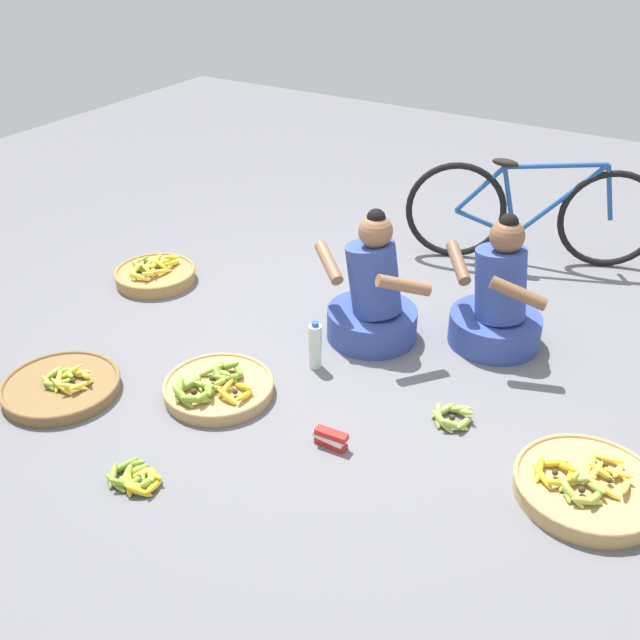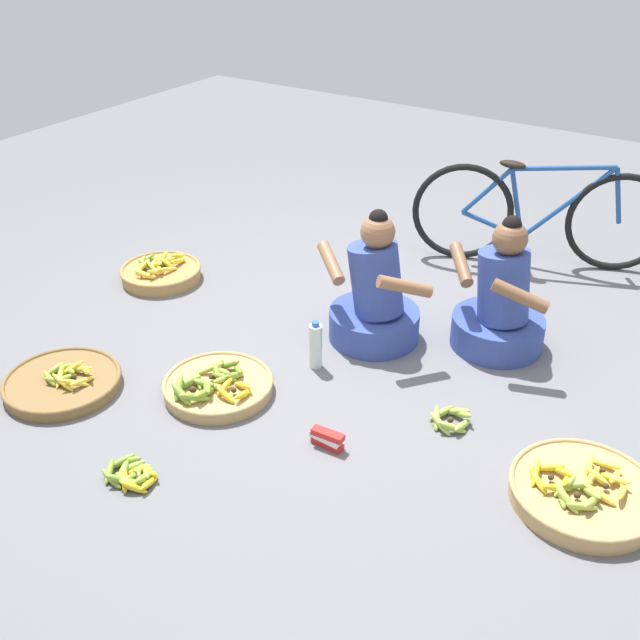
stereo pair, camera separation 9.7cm
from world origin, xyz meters
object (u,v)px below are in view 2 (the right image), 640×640
Objects in this scene: banana_basket_front_left at (584,491)px; loose_bananas_back_right at (450,419)px; water_bottle at (316,346)px; bicycle_leaning at (539,215)px; vendor_woman_front at (375,299)px; banana_basket_back_center at (161,272)px; banana_basket_front_center at (63,382)px; loose_bananas_front_right at (132,474)px; banana_basket_mid_left at (217,385)px; vendor_woman_behind at (500,306)px; packet_carton_stack at (327,438)px.

banana_basket_front_left is 2.90× the size of loose_bananas_back_right.
bicycle_leaning is at bearing 73.35° from water_bottle.
banana_basket_back_center is at bearing -175.48° from vendor_woman_front.
banana_basket_front_center is 2.13× the size of loose_bananas_front_right.
loose_bananas_back_right is at bearing -82.20° from bicycle_leaning.
loose_bananas_front_right is (-1.72, -0.96, -0.02)m from banana_basket_front_left.
banana_basket_mid_left is 2.04× the size of water_bottle.
banana_basket_back_center reaches higher than loose_bananas_front_right.
loose_bananas_back_right is (2.26, -0.38, -0.02)m from banana_basket_back_center.
banana_basket_mid_left is 1.84m from banana_basket_front_left.
vendor_woman_behind is 0.50× the size of bicycle_leaning.
vendor_woman_front is at bearing -106.99° from bicycle_leaning.
packet_carton_stack is (0.61, 0.66, 0.02)m from loose_bananas_front_right.
loose_bananas_front_right is (-0.94, -1.94, -0.23)m from vendor_woman_behind.
loose_bananas_front_right is at bearing -103.84° from bicycle_leaning.
banana_basket_back_center reaches higher than banana_basket_front_left.
loose_bananas_front_right is at bearing -20.82° from banana_basket_front_center.
loose_bananas_front_right is at bearing -99.30° from water_bottle.
bicycle_leaning reaches higher than water_bottle.
vendor_woman_behind is 1.16m from bicycle_leaning.
banana_basket_back_center is (-1.14, 0.79, 0.01)m from banana_basket_mid_left.
banana_basket_front_left is 3.61× the size of packet_carton_stack.
banana_basket_front_center is (-1.74, -1.63, -0.21)m from vendor_woman_behind.
banana_basket_front_center is (-1.12, -1.32, -0.21)m from vendor_woman_front.
banana_basket_mid_left is at bearing 175.96° from packet_carton_stack.
banana_basket_mid_left reaches higher than packet_carton_stack.
banana_basket_front_center reaches higher than packet_carton_stack.
banana_basket_back_center is 3.00× the size of packet_carton_stack.
loose_bananas_back_right is at bearing 47.72° from loose_bananas_front_right.
vendor_woman_behind reaches higher than banana_basket_front_center.
banana_basket_front_center is 1.34m from water_bottle.
vendor_woman_behind reaches higher than banana_basket_front_left.
banana_basket_mid_left is at bearing -114.30° from vendor_woman_front.
banana_basket_mid_left is 0.57m from water_bottle.
banana_basket_mid_left reaches higher than loose_bananas_back_right.
bicycle_leaning is 5.56× the size of loose_bananas_front_right.
water_bottle is (1.43, -0.31, 0.08)m from banana_basket_back_center.
bicycle_leaning is 1.98m from water_bottle.
loose_bananas_front_right is (-1.03, -1.13, -0.00)m from loose_bananas_back_right.
banana_basket_mid_left is 0.81m from banana_basket_front_center.
banana_basket_front_left is 2.23× the size of loose_bananas_front_right.
loose_bananas_front_right is (1.23, -1.50, -0.03)m from banana_basket_back_center.
banana_basket_mid_left is at bearing -130.28° from vendor_woman_behind.
banana_basket_mid_left is 0.90× the size of banana_basket_front_left.
vendor_woman_front is 0.46m from water_bottle.
vendor_woman_front is at bearing 49.75° from banana_basket_front_center.
vendor_woman_front is 1.25× the size of banana_basket_front_left.
loose_bananas_back_right is at bearing 24.22° from banana_basket_front_center.
vendor_woman_behind reaches higher than banana_basket_back_center.
vendor_woman_front is 1.38× the size of banana_basket_mid_left.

